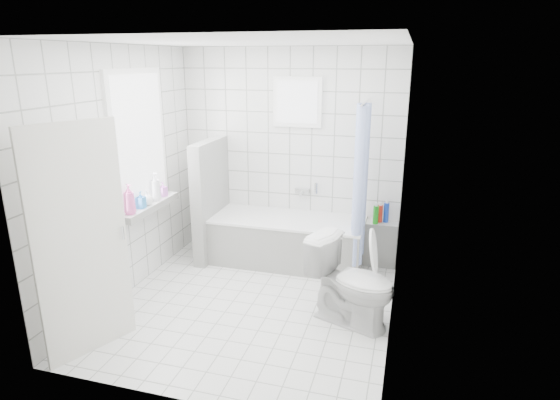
% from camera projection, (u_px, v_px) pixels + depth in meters
% --- Properties ---
extents(ground, '(3.00, 3.00, 0.00)m').
position_uv_depth(ground, '(252.00, 304.00, 4.88)').
color(ground, white).
rests_on(ground, ground).
extents(ceiling, '(3.00, 3.00, 0.00)m').
position_uv_depth(ceiling, '(247.00, 41.00, 4.13)').
color(ceiling, white).
rests_on(ceiling, ground).
extents(wall_back, '(2.80, 0.02, 2.60)m').
position_uv_depth(wall_back, '(290.00, 154.00, 5.88)').
color(wall_back, white).
rests_on(wall_back, ground).
extents(wall_front, '(2.80, 0.02, 2.60)m').
position_uv_depth(wall_front, '(176.00, 239.00, 3.12)').
color(wall_front, white).
rests_on(wall_front, ground).
extents(wall_left, '(0.02, 3.00, 2.60)m').
position_uv_depth(wall_left, '(123.00, 174.00, 4.87)').
color(wall_left, white).
rests_on(wall_left, ground).
extents(wall_right, '(0.02, 3.00, 2.60)m').
position_uv_depth(wall_right, '(399.00, 195.00, 4.14)').
color(wall_right, white).
rests_on(wall_right, ground).
extents(window_left, '(0.01, 0.90, 1.40)m').
position_uv_depth(window_left, '(140.00, 141.00, 5.05)').
color(window_left, white).
rests_on(window_left, wall_left).
extents(window_back, '(0.50, 0.01, 0.50)m').
position_uv_depth(window_back, '(297.00, 102.00, 5.63)').
color(window_back, white).
rests_on(window_back, wall_back).
extents(window_sill, '(0.18, 1.02, 0.08)m').
position_uv_depth(window_sill, '(150.00, 207.00, 5.25)').
color(window_sill, white).
rests_on(window_sill, wall_left).
extents(door, '(0.37, 0.74, 2.00)m').
position_uv_depth(door, '(82.00, 243.00, 3.85)').
color(door, silver).
rests_on(door, ground).
extents(bathtub, '(1.86, 0.77, 0.58)m').
position_uv_depth(bathtub, '(288.00, 240.00, 5.81)').
color(bathtub, white).
rests_on(bathtub, ground).
extents(partition_wall, '(0.15, 0.85, 1.50)m').
position_uv_depth(partition_wall, '(211.00, 200.00, 5.89)').
color(partition_wall, white).
rests_on(partition_wall, ground).
extents(tiled_ledge, '(0.40, 0.24, 0.55)m').
position_uv_depth(tiled_ledge, '(380.00, 243.00, 5.76)').
color(tiled_ledge, white).
rests_on(tiled_ledge, ground).
extents(toilet, '(0.94, 0.73, 0.85)m').
position_uv_depth(toilet, '(352.00, 282.00, 4.43)').
color(toilet, white).
rests_on(toilet, ground).
extents(curtain_rod, '(0.02, 0.80, 0.02)m').
position_uv_depth(curtain_rod, '(365.00, 102.00, 5.06)').
color(curtain_rod, silver).
rests_on(curtain_rod, wall_back).
extents(shower_curtain, '(0.14, 0.48, 1.78)m').
position_uv_depth(shower_curtain, '(360.00, 186.00, 5.21)').
color(shower_curtain, '#4663CE').
rests_on(shower_curtain, curtain_rod).
extents(tub_faucet, '(0.18, 0.06, 0.06)m').
position_uv_depth(tub_faucet, '(302.00, 191.00, 5.93)').
color(tub_faucet, silver).
rests_on(tub_faucet, wall_back).
extents(sill_bottles, '(0.19, 0.81, 0.33)m').
position_uv_depth(sill_bottles, '(145.00, 194.00, 5.11)').
color(sill_bottles, white).
rests_on(sill_bottles, window_sill).
extents(ledge_bottles, '(0.18, 0.16, 0.24)m').
position_uv_depth(ledge_bottles, '(381.00, 214.00, 5.63)').
color(ledge_bottles, red).
rests_on(ledge_bottles, tiled_ledge).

